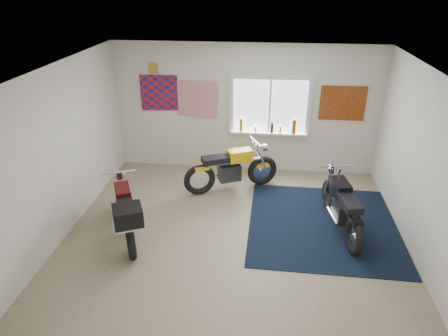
# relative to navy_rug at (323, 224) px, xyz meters

# --- Properties ---
(ground) EXTENTS (5.50, 5.50, 0.00)m
(ground) POSITION_rel_navy_rug_xyz_m (-1.49, -0.40, -0.01)
(ground) COLOR #9E896B
(ground) RESTS_ON ground
(room_shell) EXTENTS (5.50, 5.50, 5.50)m
(room_shell) POSITION_rel_navy_rug_xyz_m (-1.49, -0.40, 1.63)
(room_shell) COLOR white
(room_shell) RESTS_ON ground
(navy_rug) EXTENTS (2.54, 2.64, 0.01)m
(navy_rug) POSITION_rel_navy_rug_xyz_m (0.00, 0.00, 0.00)
(navy_rug) COLOR black
(navy_rug) RESTS_ON ground
(window_assembly) EXTENTS (1.66, 0.17, 1.26)m
(window_assembly) POSITION_rel_navy_rug_xyz_m (-0.99, 2.06, 1.36)
(window_assembly) COLOR white
(window_assembly) RESTS_ON room_shell
(oil_bottles) EXTENTS (1.17, 0.09, 0.30)m
(oil_bottles) POSITION_rel_navy_rug_xyz_m (-0.90, 2.00, 1.02)
(oil_bottles) COLOR #886713
(oil_bottles) RESTS_ON window_assembly
(flag_display) EXTENTS (1.60, 0.10, 1.17)m
(flag_display) POSITION_rel_navy_rug_xyz_m (-3.39, 2.08, 2.14)
(flag_display) COLOR red
(flag_display) RESTS_ON room_shell
(triumph_poster) EXTENTS (0.90, 0.03, 0.70)m
(triumph_poster) POSITION_rel_navy_rug_xyz_m (0.46, 2.08, 1.54)
(triumph_poster) COLOR #A54C14
(triumph_poster) RESTS_ON room_shell
(yellow_triumph) EXTENTS (1.81, 0.93, 0.98)m
(yellow_triumph) POSITION_rel_navy_rug_xyz_m (-1.69, 1.09, 0.42)
(yellow_triumph) COLOR black
(yellow_triumph) RESTS_ON ground
(black_chrome_bike) EXTENTS (0.59, 1.86, 0.96)m
(black_chrome_bike) POSITION_rel_navy_rug_xyz_m (0.26, -0.09, 0.41)
(black_chrome_bike) COLOR black
(black_chrome_bike) RESTS_ON navy_rug
(maroon_tourer) EXTENTS (1.02, 1.78, 0.94)m
(maroon_tourer) POSITION_rel_navy_rug_xyz_m (-3.18, -0.77, 0.48)
(maroon_tourer) COLOR black
(maroon_tourer) RESTS_ON ground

